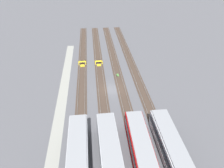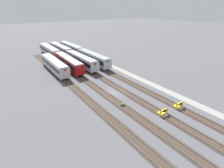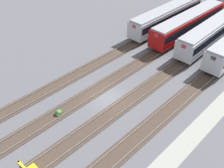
{
  "view_description": "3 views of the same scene",
  "coord_description": "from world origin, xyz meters",
  "px_view_note": "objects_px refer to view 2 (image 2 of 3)",
  "views": [
    {
      "loc": [
        39.96,
        -4.03,
        25.9
      ],
      "look_at": [
        0.67,
        0.0,
        1.8
      ],
      "focal_mm": 35.0,
      "sensor_mm": 36.0,
      "label": 1
    },
    {
      "loc": [
        -29.09,
        20.58,
        17.97
      ],
      "look_at": [
        0.67,
        0.0,
        1.8
      ],
      "focal_mm": 28.0,
      "sensor_mm": 36.0,
      "label": 2
    },
    {
      "loc": [
        -16.95,
        -17.12,
        20.81
      ],
      "look_at": [
        0.67,
        0.0,
        1.8
      ],
      "focal_mm": 42.0,
      "sensor_mm": 36.0,
      "label": 3
    }
  ],
  "objects_px": {
    "subway_car_front_row_rightmost": "(93,58)",
    "subway_car_front_row_left_inner": "(81,60)",
    "subway_car_front_row_leftmost": "(61,49)",
    "subway_car_back_row_centre": "(68,63)",
    "bumper_stop_nearest_track": "(178,105)",
    "subway_car_back_row_leftmost": "(71,48)",
    "subway_car_front_row_right_inner": "(50,51)",
    "weed_clump": "(122,105)",
    "bumper_stop_near_inner_track": "(163,112)",
    "subway_car_front_row_centre": "(54,65)"
  },
  "relations": [
    {
      "from": "subway_car_back_row_leftmost",
      "to": "bumper_stop_near_inner_track",
      "type": "height_order",
      "value": "subway_car_back_row_leftmost"
    },
    {
      "from": "subway_car_back_row_leftmost",
      "to": "subway_car_front_row_centre",
      "type": "bearing_deg",
      "value": 145.34
    },
    {
      "from": "bumper_stop_nearest_track",
      "to": "subway_car_front_row_right_inner",
      "type": "bearing_deg",
      "value": 9.35
    },
    {
      "from": "subway_car_front_row_centre",
      "to": "subway_car_front_row_right_inner",
      "type": "relative_size",
      "value": 1.0
    },
    {
      "from": "subway_car_front_row_left_inner",
      "to": "weed_clump",
      "type": "distance_m",
      "value": 27.58
    },
    {
      "from": "subway_car_front_row_rightmost",
      "to": "subway_car_front_row_right_inner",
      "type": "bearing_deg",
      "value": 24.63
    },
    {
      "from": "subway_car_back_row_leftmost",
      "to": "bumper_stop_near_inner_track",
      "type": "relative_size",
      "value": 9.02
    },
    {
      "from": "subway_car_back_row_centre",
      "to": "bumper_stop_nearest_track",
      "type": "distance_m",
      "value": 34.92
    },
    {
      "from": "subway_car_front_row_leftmost",
      "to": "subway_car_front_row_left_inner",
      "type": "xyz_separation_m",
      "value": [
        -19.07,
        0.0,
        0.0
      ]
    },
    {
      "from": "subway_car_back_row_centre",
      "to": "bumper_stop_near_inner_track",
      "type": "height_order",
      "value": "subway_car_back_row_centre"
    },
    {
      "from": "subway_car_front_row_rightmost",
      "to": "weed_clump",
      "type": "xyz_separation_m",
      "value": [
        -27.2,
        8.6,
        -1.8
      ]
    },
    {
      "from": "subway_car_front_row_left_inner",
      "to": "weed_clump",
      "type": "height_order",
      "value": "subway_car_front_row_left_inner"
    },
    {
      "from": "subway_car_front_row_leftmost",
      "to": "subway_car_back_row_centre",
      "type": "height_order",
      "value": "same"
    },
    {
      "from": "subway_car_front_row_leftmost",
      "to": "bumper_stop_nearest_track",
      "type": "bearing_deg",
      "value": -175.26
    },
    {
      "from": "bumper_stop_near_inner_track",
      "to": "subway_car_front_row_left_inner",
      "type": "bearing_deg",
      "value": 0.07
    },
    {
      "from": "subway_car_front_row_left_inner",
      "to": "weed_clump",
      "type": "relative_size",
      "value": 19.62
    },
    {
      "from": "subway_car_front_row_rightmost",
      "to": "subway_car_back_row_leftmost",
      "type": "height_order",
      "value": "same"
    },
    {
      "from": "subway_car_back_row_leftmost",
      "to": "subway_car_front_row_right_inner",
      "type": "bearing_deg",
      "value": 88.57
    },
    {
      "from": "subway_car_front_row_right_inner",
      "to": "bumper_stop_near_inner_track",
      "type": "xyz_separation_m",
      "value": [
        -52.67,
        -4.34,
        -1.53
      ]
    },
    {
      "from": "subway_car_front_row_centre",
      "to": "subway_car_front_row_rightmost",
      "type": "distance_m",
      "value": 13.04
    },
    {
      "from": "subway_car_front_row_left_inner",
      "to": "subway_car_front_row_right_inner",
      "type": "xyz_separation_m",
      "value": [
        19.02,
        4.3,
        0.0
      ]
    },
    {
      "from": "subway_car_front_row_leftmost",
      "to": "subway_car_front_row_left_inner",
      "type": "distance_m",
      "value": 19.07
    },
    {
      "from": "subway_car_back_row_leftmost",
      "to": "subway_car_front_row_rightmost",
      "type": "bearing_deg",
      "value": -179.87
    },
    {
      "from": "subway_car_front_row_centre",
      "to": "subway_car_front_row_right_inner",
      "type": "height_order",
      "value": "same"
    },
    {
      "from": "subway_car_front_row_left_inner",
      "to": "subway_car_front_row_centre",
      "type": "distance_m",
      "value": 8.63
    },
    {
      "from": "subway_car_front_row_rightmost",
      "to": "subway_car_front_row_leftmost",
      "type": "bearing_deg",
      "value": 13.02
    },
    {
      "from": "subway_car_front_row_leftmost",
      "to": "weed_clump",
      "type": "height_order",
      "value": "subway_car_front_row_leftmost"
    },
    {
      "from": "subway_car_front_row_right_inner",
      "to": "bumper_stop_nearest_track",
      "type": "relative_size",
      "value": 8.98
    },
    {
      "from": "subway_car_front_row_left_inner",
      "to": "subway_car_back_row_centre",
      "type": "bearing_deg",
      "value": 90.0
    },
    {
      "from": "subway_car_front_row_rightmost",
      "to": "bumper_stop_near_inner_track",
      "type": "bearing_deg",
      "value": 172.6
    },
    {
      "from": "subway_car_front_row_centre",
      "to": "subway_car_front_row_right_inner",
      "type": "bearing_deg",
      "value": -12.82
    },
    {
      "from": "subway_car_front_row_rightmost",
      "to": "subway_car_back_row_leftmost",
      "type": "bearing_deg",
      "value": 0.13
    },
    {
      "from": "subway_car_front_row_left_inner",
      "to": "subway_car_front_row_centre",
      "type": "relative_size",
      "value": 1.0
    },
    {
      "from": "subway_car_front_row_rightmost",
      "to": "weed_clump",
      "type": "relative_size",
      "value": 19.6
    },
    {
      "from": "subway_car_front_row_right_inner",
      "to": "weed_clump",
      "type": "relative_size",
      "value": 19.6
    },
    {
      "from": "weed_clump",
      "to": "bumper_stop_near_inner_track",
      "type": "bearing_deg",
      "value": -146.78
    },
    {
      "from": "subway_car_front_row_rightmost",
      "to": "bumper_stop_nearest_track",
      "type": "distance_m",
      "value": 33.82
    },
    {
      "from": "subway_car_front_row_left_inner",
      "to": "subway_car_front_row_centre",
      "type": "xyz_separation_m",
      "value": [
        0.0,
        8.63,
        0.0
      ]
    },
    {
      "from": "bumper_stop_near_inner_track",
      "to": "subway_car_front_row_right_inner",
      "type": "bearing_deg",
      "value": 4.71
    },
    {
      "from": "subway_car_front_row_rightmost",
      "to": "subway_car_back_row_centre",
      "type": "bearing_deg",
      "value": 90.0
    },
    {
      "from": "subway_car_front_row_left_inner",
      "to": "subway_car_back_row_leftmost",
      "type": "relative_size",
      "value": 1.0
    },
    {
      "from": "subway_car_back_row_centre",
      "to": "bumper_stop_nearest_track",
      "type": "relative_size",
      "value": 8.99
    },
    {
      "from": "subway_car_back_row_centre",
      "to": "bumper_stop_near_inner_track",
      "type": "xyz_separation_m",
      "value": [
        -33.66,
        -4.35,
        -1.53
      ]
    },
    {
      "from": "subway_car_front_row_right_inner",
      "to": "subway_car_back_row_centre",
      "type": "xyz_separation_m",
      "value": [
        -19.02,
        0.01,
        0.0
      ]
    },
    {
      "from": "subway_car_front_row_left_inner",
      "to": "subway_car_front_row_rightmost",
      "type": "relative_size",
      "value": 1.0
    },
    {
      "from": "weed_clump",
      "to": "subway_car_front_row_leftmost",
      "type": "bearing_deg",
      "value": -5.18
    },
    {
      "from": "subway_car_front_row_rightmost",
      "to": "subway_car_front_row_left_inner",
      "type": "bearing_deg",
      "value": 90.0
    },
    {
      "from": "subway_car_front_row_leftmost",
      "to": "weed_clump",
      "type": "distance_m",
      "value": 46.49
    },
    {
      "from": "subway_car_front_row_right_inner",
      "to": "subway_car_back_row_leftmost",
      "type": "distance_m",
      "value": 8.68
    },
    {
      "from": "bumper_stop_nearest_track",
      "to": "subway_car_front_row_centre",
      "type": "bearing_deg",
      "value": 21.07
    }
  ]
}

